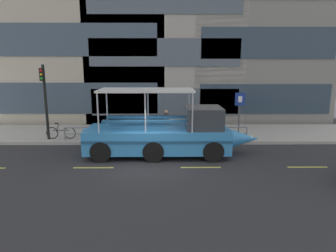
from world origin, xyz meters
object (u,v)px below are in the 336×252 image
Objects in this scene: traffic_light_pole at (45,95)px; pedestrian_near_bow at (215,120)px; duck_tour_boat at (168,134)px; parking_sign at (240,107)px; pedestrian_mid_left at (166,120)px; leaned_bicycle at (61,132)px.

traffic_light_pole is 10.16m from pedestrian_near_bow.
duck_tour_boat is at bearing -19.81° from traffic_light_pole.
parking_sign is at bearing 35.21° from duck_tour_boat.
traffic_light_pole is 1.61× the size of parking_sign.
pedestrian_mid_left is at bearing 90.92° from duck_tour_boat.
parking_sign reaches higher than leaned_bicycle.
pedestrian_near_bow is at bearing 4.07° from leaned_bicycle.
pedestrian_near_bow reaches higher than leaned_bicycle.
traffic_light_pole is at bearing -172.33° from pedestrian_mid_left.
parking_sign is 0.31× the size of duck_tour_boat.
pedestrian_mid_left is (-4.41, 0.40, -0.86)m from parking_sign.
parking_sign is (11.40, 0.54, -0.79)m from traffic_light_pole.
pedestrian_near_bow is 3.01m from pedestrian_mid_left.
parking_sign is at bearing 2.03° from leaned_bicycle.
duck_tour_boat is 4.47m from pedestrian_near_bow.
leaned_bicycle is at bearing -177.97° from parking_sign.
pedestrian_near_bow is (2.95, 3.36, 0.11)m from duck_tour_boat.
duck_tour_boat is at bearing -131.29° from pedestrian_near_bow.
pedestrian_mid_left is (6.29, 0.78, 0.59)m from leaned_bicycle.
parking_sign is 1.54× the size of leaned_bicycle.
leaned_bicycle is (0.70, 0.16, -2.25)m from traffic_light_pole.
parking_sign is 5.42m from duck_tour_boat.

